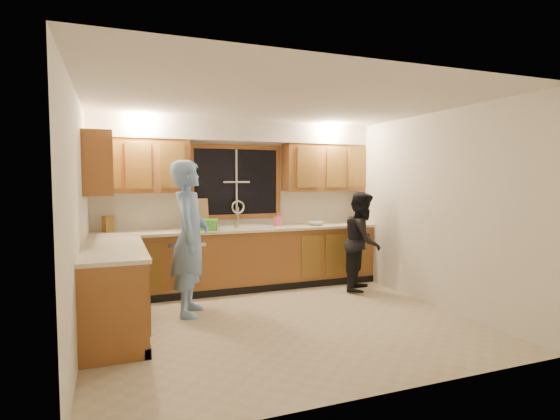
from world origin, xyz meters
The scene contains 26 objects.
floor centered at (0.00, 0.00, 0.00)m, with size 4.20×4.20×0.00m, color #BBAC8F.
ceiling centered at (0.00, 0.00, 2.50)m, with size 4.20×4.20×0.00m, color silver.
wall_back centered at (0.00, 1.90, 1.25)m, with size 4.20×4.20×0.00m, color silver.
wall_left centered at (-2.10, 0.00, 1.25)m, with size 3.80×3.80×0.00m, color silver.
wall_right centered at (2.10, 0.00, 1.25)m, with size 3.80×3.80×0.00m, color silver.
base_cabinets_back centered at (0.00, 1.60, 0.44)m, with size 4.20×0.60×0.88m, color #965B2B.
base_cabinets_left centered at (-1.80, 0.35, 0.44)m, with size 0.60×1.90×0.88m, color #965B2B.
countertop_back centered at (0.00, 1.58, 0.90)m, with size 4.20×0.63×0.04m, color beige.
countertop_left centered at (-1.79, 0.35, 0.90)m, with size 0.63×1.90×0.04m, color beige.
upper_cabinets_left centered at (-1.43, 1.73, 1.83)m, with size 1.35×0.33×0.75m, color #965B2B.
upper_cabinets_right centered at (1.43, 1.73, 1.83)m, with size 1.35×0.33×0.75m, color #965B2B.
upper_cabinets_return centered at (-1.94, 1.12, 1.83)m, with size 0.33×0.90×0.75m, color #965B2B.
soffit centered at (0.00, 1.72, 2.35)m, with size 4.20×0.35×0.30m, color white.
window_frame centered at (0.00, 1.89, 1.60)m, with size 1.44×0.03×1.14m.
sink centered at (0.00, 1.60, 0.86)m, with size 0.86×0.52×0.57m.
dishwasher centered at (-0.85, 1.59, 0.41)m, with size 0.60×0.56×0.82m, color silver.
stove centered at (-1.80, -0.22, 0.45)m, with size 0.58×0.75×0.90m, color silver.
man centered at (-0.93, 0.64, 0.94)m, with size 0.68×0.45×1.87m, color #7097D3.
woman centered at (1.65, 0.91, 0.73)m, with size 0.71×0.55×1.45m, color black.
knife_block centered at (-1.85, 1.74, 1.03)m, with size 0.12×0.10×0.22m, color olive.
cutting_board centered at (-0.63, 1.77, 1.14)m, with size 0.33×0.02×0.44m, color tan.
dish_crate centered at (-0.57, 1.50, 1.00)m, with size 0.33×0.30×0.15m, color green.
soap_bottle centered at (0.59, 1.65, 1.03)m, with size 0.10×0.10×0.21m, color #F95E86.
bowl centered at (1.19, 1.53, 0.95)m, with size 0.24×0.24×0.06m, color silver.
can_left centered at (-0.41, 1.45, 0.98)m, with size 0.06×0.06×0.11m, color beige.
can_right centered at (-0.14, 1.40, 0.97)m, with size 0.06×0.06×0.11m, color beige.
Camera 1 is at (-1.79, -4.63, 1.64)m, focal length 28.00 mm.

